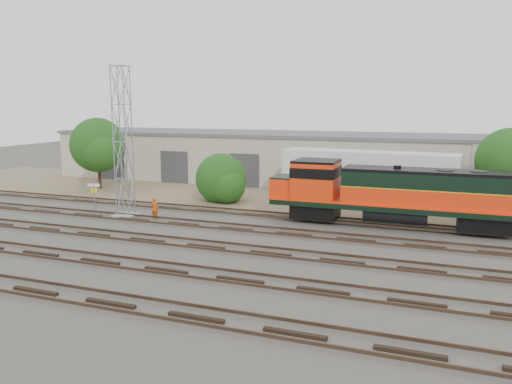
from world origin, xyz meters
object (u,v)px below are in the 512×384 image
(locomotive, at_px, (391,193))
(signal_tower, at_px, (123,145))
(semi_trailer, at_px, (372,171))
(worker, at_px, (155,208))

(locomotive, distance_m, signal_tower, 19.38)
(signal_tower, distance_m, semi_trailer, 20.07)
(signal_tower, height_order, worker, signal_tower)
(signal_tower, distance_m, worker, 5.14)
(signal_tower, bearing_deg, locomotive, 10.94)
(worker, bearing_deg, semi_trailer, -141.76)
(worker, xyz_separation_m, semi_trailer, (14.09, 11.01, 2.00))
(locomotive, relative_size, worker, 10.78)
(signal_tower, height_order, semi_trailer, signal_tower)
(semi_trailer, bearing_deg, signal_tower, -140.05)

